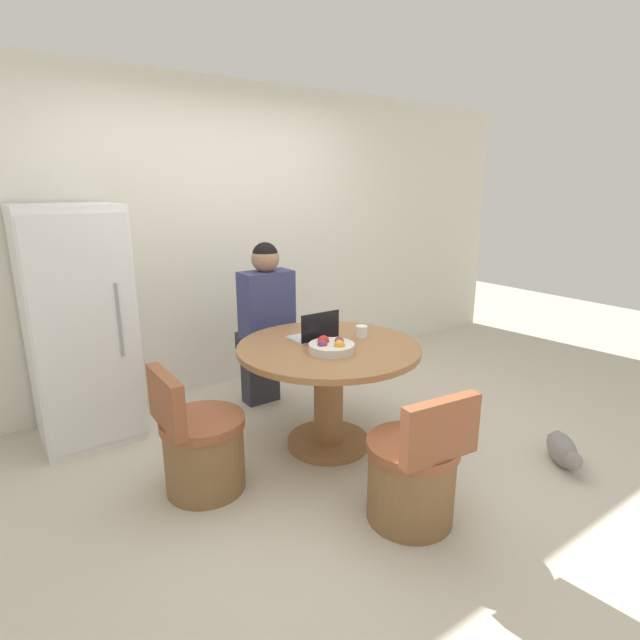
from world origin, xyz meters
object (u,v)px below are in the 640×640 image
chair_left_side (201,448)px  fruit_bowl (331,347)px  chair_near_camera (413,476)px  person_seated (264,318)px  laptop (315,334)px  refrigerator (79,325)px  dining_table (329,376)px  cat (563,450)px

chair_left_side → fruit_bowl: (0.85, -0.13, 0.50)m
chair_near_camera → chair_left_side: same height
person_seated → fruit_bowl: size_ratio=4.61×
laptop → refrigerator: bearing=-37.0°
dining_table → chair_left_side: bearing=179.4°
dining_table → chair_left_side: (-0.92, 0.01, -0.25)m
chair_left_side → person_seated: (0.89, 0.82, 0.47)m
person_seated → fruit_bowl: bearing=87.2°
chair_near_camera → fruit_bowl: (0.04, 0.79, 0.50)m
fruit_bowl → cat: bearing=-39.3°
dining_table → laptop: (-0.01, 0.15, 0.26)m
chair_near_camera → cat: chair_near_camera is taller
refrigerator → dining_table: refrigerator is taller
fruit_bowl → cat: 1.64m
refrigerator → dining_table: (1.31, -1.13, -0.30)m
dining_table → chair_near_camera: (-0.11, -0.91, -0.25)m
person_seated → refrigerator: bearing=-13.3°
chair_near_camera → fruit_bowl: bearing=-86.0°
laptop → fruit_bowl: (-0.06, -0.27, -0.01)m
dining_table → fruit_bowl: size_ratio=4.18×
refrigerator → laptop: refrigerator is taller
refrigerator → person_seated: bearing=-13.3°
refrigerator → person_seated: 1.32m
refrigerator → fruit_bowl: 1.76m
laptop → fruit_bowl: size_ratio=1.04×
chair_near_camera → fruit_bowl: size_ratio=2.65×
chair_near_camera → fruit_bowl: fruit_bowl is taller
dining_table → chair_left_side: 0.95m
chair_near_camera → chair_left_side: size_ratio=1.00×
cat → dining_table: bearing=-92.0°
person_seated → chair_left_side: bearing=42.6°
dining_table → cat: 1.59m
chair_near_camera → cat: (1.20, -0.17, -0.17)m
chair_near_camera → cat: 1.22m
dining_table → chair_left_side: size_ratio=1.57×
person_seated → cat: 2.30m
dining_table → person_seated: (-0.02, 0.83, 0.22)m
refrigerator → cat: size_ratio=4.24×
fruit_bowl → chair_left_side: bearing=171.2°
dining_table → fruit_bowl: fruit_bowl is taller
chair_left_side → chair_near_camera: bearing=-138.1°
refrigerator → cat: 3.34m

